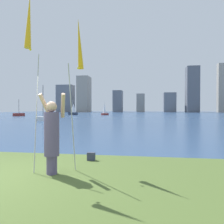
# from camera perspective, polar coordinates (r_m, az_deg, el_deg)

# --- Properties ---
(ground) EXTENTS (120.00, 138.00, 0.12)m
(ground) POSITION_cam_1_polar(r_m,az_deg,el_deg) (55.96, 5.38, -0.85)
(ground) COLOR #475B28
(person) EXTENTS (0.75, 0.55, 2.03)m
(person) POSITION_cam_1_polar(r_m,az_deg,el_deg) (5.82, -15.09, -5.50)
(person) COLOR #594C72
(person) RESTS_ON ground
(kite_flag_left) EXTENTS (0.16, 0.66, 4.44)m
(kite_flag_left) POSITION_cam_1_polar(r_m,az_deg,el_deg) (6.16, -20.36, 19.91)
(kite_flag_left) COLOR #B2B2B7
(kite_flag_left) RESTS_ON ground
(kite_flag_right) EXTENTS (0.16, 1.14, 4.13)m
(kite_flag_right) POSITION_cam_1_polar(r_m,az_deg,el_deg) (6.56, -8.35, 16.05)
(kite_flag_right) COLOR #B2B2B7
(kite_flag_right) RESTS_ON ground
(bag) EXTENTS (0.25, 0.14, 0.25)m
(bag) POSITION_cam_1_polar(r_m,az_deg,el_deg) (7.25, -5.34, -11.19)
(bag) COLOR #33384C
(bag) RESTS_ON ground
(sailboat_1) EXTENTS (1.82, 1.93, 3.51)m
(sailboat_1) POSITION_cam_1_polar(r_m,az_deg,el_deg) (56.40, -1.91, 0.45)
(sailboat_1) COLOR maroon
(sailboat_1) RESTS_ON ground
(sailboat_2) EXTENTS (2.71, 1.74, 3.93)m
(sailboat_2) POSITION_cam_1_polar(r_m,az_deg,el_deg) (57.24, -9.84, 0.72)
(sailboat_2) COLOR #333D51
(sailboat_2) RESTS_ON ground
(sailboat_4) EXTENTS (2.56, 1.72, 4.67)m
(sailboat_4) POSITION_cam_1_polar(r_m,az_deg,el_deg) (30.39, -17.16, -1.56)
(sailboat_4) COLOR silver
(sailboat_4) RESTS_ON ground
(sailboat_8) EXTENTS (1.35, 2.89, 3.66)m
(sailboat_8) POSITION_cam_1_polar(r_m,az_deg,el_deg) (52.56, -22.65, -0.58)
(sailboat_8) COLOR maroon
(sailboat_8) RESTS_ON ground
(skyline_tower_0) EXTENTS (7.83, 5.02, 12.85)m
(skyline_tower_0) POSITION_cam_1_polar(r_m,az_deg,el_deg) (109.59, -11.78, 3.38)
(skyline_tower_0) COLOR slate
(skyline_tower_0) RESTS_ON ground
(skyline_tower_1) EXTENTS (5.15, 7.49, 16.30)m
(skyline_tower_1) POSITION_cam_1_polar(r_m,az_deg,el_deg) (103.91, -7.13, 4.48)
(skyline_tower_1) COLOR gray
(skyline_tower_1) RESTS_ON ground
(skyline_tower_2) EXTENTS (4.19, 6.04, 9.97)m
(skyline_tower_2) POSITION_cam_1_polar(r_m,az_deg,el_deg) (104.28, 1.51, 2.73)
(skyline_tower_2) COLOR slate
(skyline_tower_2) RESTS_ON ground
(skyline_tower_3) EXTENTS (3.70, 4.42, 8.50)m
(skyline_tower_3) POSITION_cam_1_polar(r_m,az_deg,el_deg) (105.23, 7.32, 2.31)
(skyline_tower_3) COLOR gray
(skyline_tower_3) RESTS_ON ground
(skyline_tower_4) EXTENTS (5.32, 6.91, 8.74)m
(skyline_tower_4) POSITION_cam_1_polar(r_m,az_deg,el_deg) (104.74, 14.43, 2.36)
(skyline_tower_4) COLOR slate
(skyline_tower_4) RESTS_ON ground
(skyline_tower_5) EXTENTS (5.12, 6.17, 19.43)m
(skyline_tower_5) POSITION_cam_1_polar(r_m,az_deg,el_deg) (101.72, 19.78, 5.40)
(skyline_tower_5) COLOR #565B66
(skyline_tower_5) RESTS_ON ground
(skyline_tower_6) EXTENTS (3.65, 3.04, 20.82)m
(skyline_tower_6) POSITION_cam_1_polar(r_m,az_deg,el_deg) (106.55, 26.25, 5.52)
(skyline_tower_6) COLOR gray
(skyline_tower_6) RESTS_ON ground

